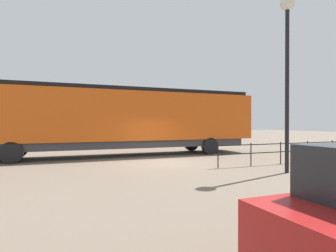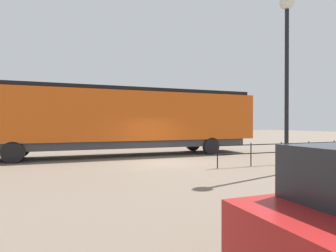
{
  "view_description": "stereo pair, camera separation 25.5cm",
  "coord_description": "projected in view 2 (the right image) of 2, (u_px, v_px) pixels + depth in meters",
  "views": [
    {
      "loc": [
        13.38,
        -5.21,
        2.0
      ],
      "look_at": [
        0.17,
        0.12,
        1.88
      ],
      "focal_mm": 29.82,
      "sensor_mm": 36.0,
      "label": 1
    },
    {
      "loc": [
        13.47,
        -4.97,
        2.0
      ],
      "look_at": [
        0.17,
        0.12,
        1.88
      ],
      "focal_mm": 29.82,
      "sensor_mm": 36.0,
      "label": 2
    }
  ],
  "objects": [
    {
      "name": "platform_fence",
      "position": [
        295.0,
        149.0,
        14.07
      ],
      "size": [
        0.05,
        9.1,
        1.1
      ],
      "color": "black",
      "rests_on": "ground_plane"
    },
    {
      "name": "lamp_post",
      "position": [
        287.0,
        42.0,
        11.23
      ],
      "size": [
        0.59,
        0.59,
        7.2
      ],
      "color": "black",
      "rests_on": "ground_plane"
    },
    {
      "name": "locomotive",
      "position": [
        128.0,
        118.0,
        17.53
      ],
      "size": [
        2.99,
        17.8,
        4.19
      ],
      "color": "#D15114",
      "rests_on": "ground_plane"
    },
    {
      "name": "ground_plane",
      "position": [
        165.0,
        162.0,
        14.38
      ],
      "size": [
        120.0,
        120.0,
        0.0
      ],
      "primitive_type": "plane",
      "color": "#756656"
    }
  ]
}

